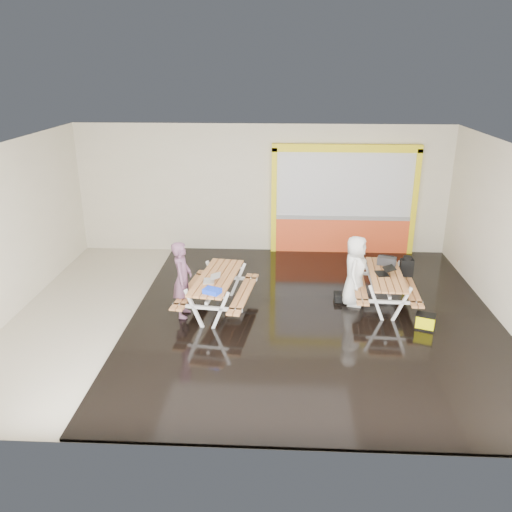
# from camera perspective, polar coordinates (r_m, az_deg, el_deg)

# --- Properties ---
(room) EXTENTS (10.02, 8.02, 3.52)m
(room) POSITION_cam_1_polar(r_m,az_deg,el_deg) (10.25, -0.26, 2.18)
(room) COLOR beige
(room) RESTS_ON ground
(deck) EXTENTS (7.50, 7.98, 0.05)m
(deck) POSITION_cam_1_polar(r_m,az_deg,el_deg) (10.92, 6.36, -6.57)
(deck) COLOR black
(deck) RESTS_ON room
(kiosk) EXTENTS (3.88, 0.16, 3.00)m
(kiosk) POSITION_cam_1_polar(r_m,az_deg,el_deg) (14.19, 9.59, 5.79)
(kiosk) COLOR #F35023
(kiosk) RESTS_ON room
(picnic_table_left) EXTENTS (1.65, 2.22, 0.82)m
(picnic_table_left) POSITION_cam_1_polar(r_m,az_deg,el_deg) (10.83, -4.30, -3.20)
(picnic_table_left) COLOR #C1804C
(picnic_table_left) RESTS_ON deck
(picnic_table_right) EXTENTS (1.42, 2.01, 0.78)m
(picnic_table_right) POSITION_cam_1_polar(r_m,az_deg,el_deg) (11.41, 14.01, -2.71)
(picnic_table_right) COLOR #C1804C
(picnic_table_right) RESTS_ON deck
(person_left) EXTENTS (0.38, 0.58, 1.60)m
(person_left) POSITION_cam_1_polar(r_m,az_deg,el_deg) (10.59, -8.10, -2.56)
(person_left) COLOR #664158
(person_left) RESTS_ON deck
(person_right) EXTENTS (0.68, 0.86, 1.55)m
(person_right) POSITION_cam_1_polar(r_m,az_deg,el_deg) (11.23, 10.84, -1.62)
(person_right) COLOR white
(person_right) RESTS_ON deck
(laptop_left) EXTENTS (0.37, 0.34, 0.15)m
(laptop_left) POSITION_cam_1_polar(r_m,az_deg,el_deg) (10.52, -4.94, -2.55)
(laptop_left) COLOR silver
(laptop_left) RESTS_ON picnic_table_left
(laptop_right) EXTENTS (0.41, 0.38, 0.16)m
(laptop_right) POSITION_cam_1_polar(r_m,az_deg,el_deg) (11.28, 13.95, -1.69)
(laptop_right) COLOR black
(laptop_right) RESTS_ON picnic_table_right
(blue_pouch) EXTENTS (0.38, 0.33, 0.09)m
(blue_pouch) POSITION_cam_1_polar(r_m,az_deg,el_deg) (9.99, -4.84, -3.85)
(blue_pouch) COLOR blue
(blue_pouch) RESTS_ON picnic_table_left
(toolbox) EXTENTS (0.44, 0.32, 0.23)m
(toolbox) POSITION_cam_1_polar(r_m,az_deg,el_deg) (11.79, 14.18, -0.53)
(toolbox) COLOR black
(toolbox) RESTS_ON picnic_table_right
(backpack) EXTENTS (0.30, 0.20, 0.48)m
(backpack) POSITION_cam_1_polar(r_m,az_deg,el_deg) (12.03, 16.22, -1.14)
(backpack) COLOR black
(backpack) RESTS_ON picnic_table_right
(dark_case) EXTENTS (0.42, 0.32, 0.16)m
(dark_case) POSITION_cam_1_polar(r_m,az_deg,el_deg) (11.62, 9.63, -4.46)
(dark_case) COLOR black
(dark_case) RESTS_ON deck
(fluke_bag) EXTENTS (0.43, 0.35, 0.32)m
(fluke_bag) POSITION_cam_1_polar(r_m,az_deg,el_deg) (10.77, 18.11, -6.89)
(fluke_bag) COLOR black
(fluke_bag) RESTS_ON deck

